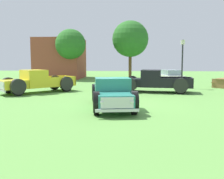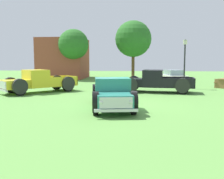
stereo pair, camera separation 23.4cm
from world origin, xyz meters
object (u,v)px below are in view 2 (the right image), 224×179
pickup_truck_behind_right (152,82)px  oak_tree_east (73,44)px  oak_tree_west (133,39)px  pickup_truck_foreground (112,94)px  sedan_distant_a (173,76)px  pickup_truck_behind_left (35,82)px  lamp_post_near (185,63)px

pickup_truck_behind_right → oak_tree_east: (-8.30, 10.69, 3.24)m
oak_tree_east → oak_tree_west: (6.67, 2.12, 0.72)m
pickup_truck_foreground → sedan_distant_a: (4.60, 14.16, -0.01)m
pickup_truck_behind_right → oak_tree_east: size_ratio=0.94×
pickup_truck_foreground → pickup_truck_behind_left: bearing=136.7°
lamp_post_near → oak_tree_east: 13.69m
pickup_truck_foreground → lamp_post_near: 10.97m
pickup_truck_behind_right → oak_tree_west: (-1.62, 12.81, 3.95)m
lamp_post_near → pickup_truck_foreground: bearing=-116.8°
pickup_truck_behind_right → lamp_post_near: lamp_post_near is taller
pickup_truck_behind_left → pickup_truck_behind_right: (8.21, 1.21, -0.01)m
pickup_truck_behind_left → sedan_distant_a: size_ratio=1.20×
oak_tree_west → sedan_distant_a: bearing=-53.8°
pickup_truck_behind_left → oak_tree_west: oak_tree_west is taller
pickup_truck_behind_left → pickup_truck_behind_right: pickup_truck_behind_left is taller
pickup_truck_foreground → pickup_truck_behind_right: (2.17, 6.90, 0.05)m
sedan_distant_a → oak_tree_west: bearing=126.2°
sedan_distant_a → oak_tree_east: oak_tree_east is taller
oak_tree_east → oak_tree_west: size_ratio=0.83×
pickup_truck_behind_right → oak_tree_east: 13.92m
pickup_truck_foreground → pickup_truck_behind_left: (-6.04, 5.68, 0.06)m
pickup_truck_behind_left → oak_tree_east: 12.34m
lamp_post_near → oak_tree_east: oak_tree_east is taller
pickup_truck_foreground → pickup_truck_behind_right: bearing=72.5°
pickup_truck_behind_left → pickup_truck_foreground: bearing=-43.3°
pickup_truck_foreground → lamp_post_near: (4.90, 9.72, 1.37)m
pickup_truck_behind_left → pickup_truck_behind_right: 8.30m
pickup_truck_behind_right → sedan_distant_a: 7.66m
sedan_distant_a → oak_tree_east: 11.74m
pickup_truck_behind_right → sedan_distant_a: pickup_truck_behind_right is taller
pickup_truck_foreground → pickup_truck_behind_left: pickup_truck_behind_left is taller
lamp_post_near → oak_tree_east: (-11.03, 7.87, 1.92)m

